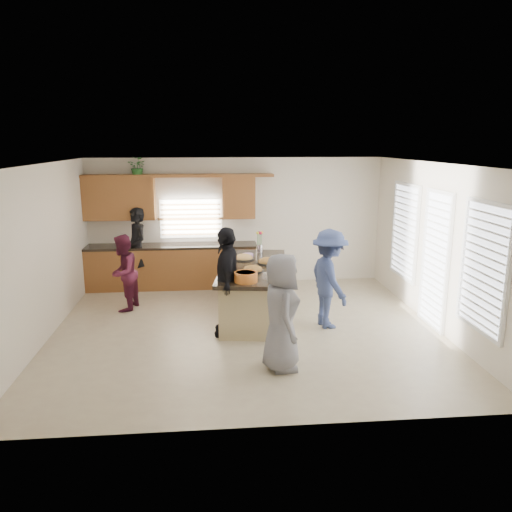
{
  "coord_description": "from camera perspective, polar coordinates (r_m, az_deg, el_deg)",
  "views": [
    {
      "loc": [
        -0.58,
        -8.02,
        3.15
      ],
      "look_at": [
        0.22,
        0.6,
        1.15
      ],
      "focal_mm": 35.0,
      "sensor_mm": 36.0,
      "label": 1
    }
  ],
  "objects": [
    {
      "name": "salad_bowl",
      "position": [
        7.97,
        -1.17,
        -2.35
      ],
      "size": [
        0.38,
        0.38,
        0.16
      ],
      "color": "orange",
      "rests_on": "island"
    },
    {
      "name": "room_shell",
      "position": [
        8.14,
        -1.18,
        4.18
      ],
      "size": [
        6.52,
        6.02,
        2.81
      ],
      "color": "silver",
      "rests_on": "ground"
    },
    {
      "name": "potted_plant",
      "position": [
        10.96,
        -13.34,
        9.87
      ],
      "size": [
        0.48,
        0.45,
        0.43
      ],
      "primitive_type": "imported",
      "rotation": [
        0.0,
        0.0,
        -0.37
      ],
      "color": "#2F762F",
      "rests_on": "back_cabinetry"
    },
    {
      "name": "platter_front",
      "position": [
        8.62,
        -0.39,
        -1.6
      ],
      "size": [
        0.38,
        0.38,
        0.15
      ],
      "color": "black",
      "rests_on": "island"
    },
    {
      "name": "platter_mid",
      "position": [
        9.18,
        1.36,
        -0.68
      ],
      "size": [
        0.4,
        0.4,
        0.16
      ],
      "color": "black",
      "rests_on": "island"
    },
    {
      "name": "woman_left_front",
      "position": [
        8.19,
        -3.3,
        -2.92
      ],
      "size": [
        0.51,
        1.09,
        1.81
      ],
      "primitive_type": "imported",
      "rotation": [
        0.0,
        0.0,
        -1.64
      ],
      "color": "black",
      "rests_on": "ground"
    },
    {
      "name": "flower_vase",
      "position": [
        10.06,
        0.42,
        1.67
      ],
      "size": [
        0.14,
        0.14,
        0.43
      ],
      "color": "silver",
      "rests_on": "island"
    },
    {
      "name": "woman_right_back",
      "position": [
        8.61,
        8.37,
        -2.59
      ],
      "size": [
        0.83,
        1.2,
        1.71
      ],
      "primitive_type": "imported",
      "rotation": [
        0.0,
        0.0,
        1.76
      ],
      "color": "navy",
      "rests_on": "ground"
    },
    {
      "name": "right_wall_glazing",
      "position": [
        8.94,
        19.96,
        0.55
      ],
      "size": [
        0.06,
        4.0,
        2.25
      ],
      "color": "white",
      "rests_on": "ground"
    },
    {
      "name": "island",
      "position": [
        9.17,
        -0.29,
        -4.1
      ],
      "size": [
        1.5,
        2.83,
        0.95
      ],
      "rotation": [
        0.0,
        0.0,
        -0.14
      ],
      "color": "tan",
      "rests_on": "ground"
    },
    {
      "name": "woman_left_back",
      "position": [
        10.97,
        -13.4,
        0.78
      ],
      "size": [
        0.68,
        0.77,
        1.78
      ],
      "primitive_type": "imported",
      "rotation": [
        0.0,
        0.0,
        -1.08
      ],
      "color": "black",
      "rests_on": "ground"
    },
    {
      "name": "floor",
      "position": [
        8.64,
        -1.12,
        -8.38
      ],
      "size": [
        6.5,
        6.5,
        0.0
      ],
      "primitive_type": "plane",
      "color": "#C2B390",
      "rests_on": "ground"
    },
    {
      "name": "woman_left_mid",
      "position": [
        9.72,
        -14.96,
        -1.88
      ],
      "size": [
        0.71,
        0.82,
        1.45
      ],
      "primitive_type": "imported",
      "rotation": [
        0.0,
        0.0,
        -1.82
      ],
      "color": "#581A31",
      "rests_on": "ground"
    },
    {
      "name": "plate_stack",
      "position": [
        9.74,
        -0.94,
        0.12
      ],
      "size": [
        0.21,
        0.21,
        0.05
      ],
      "primitive_type": "cylinder",
      "color": "#CA96DA",
      "rests_on": "island"
    },
    {
      "name": "clear_cup",
      "position": [
        8.11,
        1.02,
        -2.31
      ],
      "size": [
        0.09,
        0.09,
        0.11
      ],
      "primitive_type": "cylinder",
      "color": "white",
      "rests_on": "island"
    },
    {
      "name": "back_cabinetry",
      "position": [
        11.02,
        -9.83,
        1.11
      ],
      "size": [
        4.08,
        0.66,
        2.46
      ],
      "color": "#905E2A",
      "rests_on": "ground"
    },
    {
      "name": "platter_back",
      "position": [
        9.48,
        -1.41,
        -0.24
      ],
      "size": [
        0.39,
        0.39,
        0.16
      ],
      "color": "black",
      "rests_on": "island"
    },
    {
      "name": "woman_right_front",
      "position": [
        6.97,
        2.91,
        -6.44
      ],
      "size": [
        0.57,
        0.84,
        1.67
      ],
      "primitive_type": "imported",
      "rotation": [
        0.0,
        0.0,
        1.62
      ],
      "color": "slate",
      "rests_on": "ground"
    }
  ]
}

